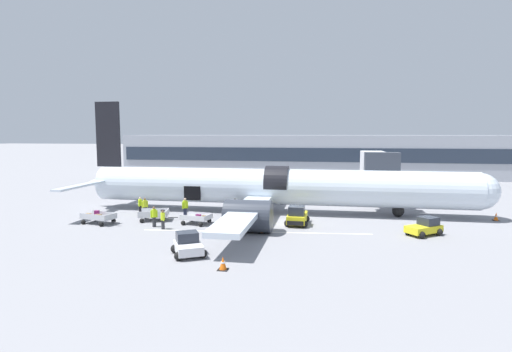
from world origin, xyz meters
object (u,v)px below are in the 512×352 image
baggage_cart_loading (155,215)px  ground_crew_loader_a (154,216)px  baggage_tug_rear (425,227)px  baggage_cart_queued (198,219)px  ground_crew_loader_b (140,205)px  baggage_tug_mid (188,245)px  ground_crew_supervisor (145,206)px  ground_crew_driver (163,219)px  ground_crew_helper (185,207)px  baggage_cart_empty (98,218)px  airplane (272,188)px  baggage_tug_lead (297,216)px

baggage_cart_loading → ground_crew_loader_a: size_ratio=2.05×
baggage_tug_rear → baggage_cart_loading: bearing=176.9°
baggage_cart_loading → baggage_cart_queued: (4.24, -0.69, -0.03)m
baggage_tug_rear → ground_crew_loader_b: bearing=171.3°
baggage_tug_mid → baggage_cart_queued: (-2.21, 8.66, -0.19)m
ground_crew_supervisor → ground_crew_driver: bearing=-51.4°
ground_crew_loader_b → ground_crew_supervisor: bearing=-41.5°
baggage_tug_mid → ground_crew_helper: size_ratio=1.64×
baggage_cart_empty → ground_crew_loader_b: 5.03m
airplane → ground_crew_helper: size_ratio=22.25×
baggage_tug_rear → baggage_cart_queued: baggage_tug_rear is taller
baggage_tug_lead → ground_crew_helper: size_ratio=1.80×
baggage_cart_empty → baggage_tug_rear: bearing=1.7°
baggage_cart_loading → ground_crew_loader_b: (-2.78, 2.70, 0.40)m
baggage_cart_queued → ground_crew_loader_a: size_ratio=1.96×
baggage_tug_mid → baggage_cart_loading: baggage_tug_mid is taller
baggage_cart_empty → baggage_cart_loading: bearing=25.0°
ground_crew_supervisor → baggage_cart_queued: bearing=-23.1°
baggage_cart_queued → baggage_cart_empty: 8.74m
baggage_cart_loading → baggage_tug_rear: bearing=-3.1°
airplane → baggage_tug_lead: airplane is taller
ground_crew_loader_a → ground_crew_loader_b: size_ratio=1.05×
baggage_cart_queued → ground_crew_loader_b: (-7.02, 3.39, 0.43)m
airplane → baggage_cart_queued: (-5.69, -6.30, -2.08)m
airplane → baggage_cart_empty: 16.37m
airplane → baggage_cart_empty: bearing=-151.9°
baggage_cart_empty → ground_crew_supervisor: size_ratio=2.27×
airplane → baggage_cart_queued: size_ratio=12.02×
ground_crew_loader_b → baggage_tug_mid: bearing=-52.6°
ground_crew_loader_a → baggage_tug_lead: bearing=13.8°
ground_crew_loader_b → ground_crew_loader_a: bearing=-53.5°
ground_crew_driver → baggage_cart_empty: bearing=171.9°
baggage_cart_empty → ground_crew_helper: bearing=30.4°
baggage_tug_lead → baggage_cart_empty: bearing=-171.2°
baggage_cart_loading → ground_crew_helper: size_ratio=1.93×
baggage_tug_rear → ground_crew_helper: size_ratio=1.69×
baggage_cart_queued → ground_crew_supervisor: (-6.15, 2.62, 0.47)m
baggage_tug_lead → baggage_cart_loading: baggage_tug_lead is taller
baggage_cart_empty → ground_crew_driver: (6.39, -0.91, 0.32)m
ground_crew_loader_b → ground_crew_supervisor: (0.87, -0.77, 0.04)m
baggage_tug_rear → baggage_cart_empty: size_ratio=0.80×
baggage_tug_lead → ground_crew_supervisor: bearing=174.9°
baggage_tug_mid → ground_crew_helper: ground_crew_helper is taller
ground_crew_supervisor → ground_crew_loader_b: bearing=138.5°
ground_crew_driver → ground_crew_supervisor: bearing=128.6°
baggage_tug_mid → baggage_cart_loading: size_ratio=0.85×
airplane → ground_crew_loader_a: (-8.99, -7.93, -1.60)m
baggage_tug_rear → ground_crew_supervisor: size_ratio=1.81×
baggage_cart_loading → baggage_cart_queued: 4.29m
airplane → ground_crew_driver: size_ratio=26.03×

